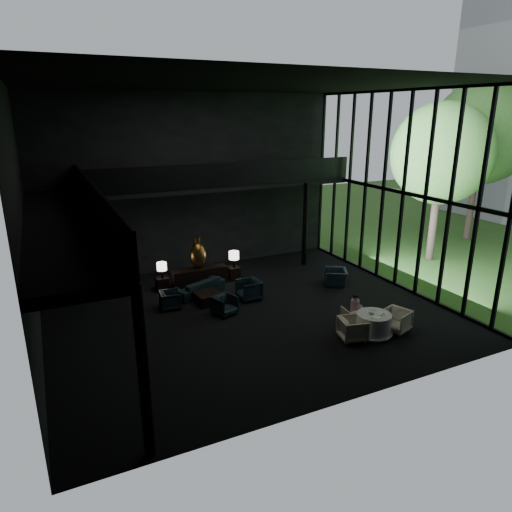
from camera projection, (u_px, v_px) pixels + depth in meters
name	position (u px, v px, depth m)	size (l,w,h in m)	color
floor	(249.00, 313.00, 16.92)	(14.00, 12.00, 0.02)	black
ceiling	(248.00, 83.00, 14.50)	(14.00, 12.00, 0.02)	black
wall_back	(194.00, 184.00, 20.87)	(14.00, 0.04, 8.00)	black
wall_front	(356.00, 254.00, 10.55)	(14.00, 0.04, 8.00)	black
wall_left	(23.00, 229.00, 12.83)	(0.04, 12.00, 8.00)	black
curtain_wall	(403.00, 192.00, 18.57)	(0.20, 12.00, 8.00)	black
mezzanine_left	(61.00, 225.00, 13.24)	(2.00, 12.00, 0.25)	black
mezzanine_back	(222.00, 185.00, 20.42)	(12.00, 2.00, 0.25)	black
railing_left	(95.00, 202.00, 13.47)	(0.06, 12.00, 1.00)	black
railing_back	(231.00, 174.00, 19.38)	(12.00, 0.06, 1.00)	black
column_sw	(143.00, 374.00, 9.36)	(0.24, 0.24, 4.00)	black
column_nw	(84.00, 240.00, 19.16)	(0.24, 0.24, 4.00)	black
column_ne	(305.00, 225.00, 21.73)	(0.24, 0.24, 4.00)	black
tree_near	(442.00, 154.00, 21.58)	(4.80, 4.80, 7.65)	#382D23
tree_far	(481.00, 134.00, 25.13)	(5.60, 5.60, 8.80)	#382D23
console	(200.00, 277.00, 19.56)	(2.39, 0.54, 0.76)	black
bronze_urn	(198.00, 254.00, 19.40)	(0.73, 0.73, 1.35)	olive
side_table_left	(162.00, 284.00, 19.06)	(0.50, 0.50, 0.56)	black
table_lamp_left	(162.00, 267.00, 18.75)	(0.40, 0.40, 0.68)	black
side_table_right	(233.00, 273.00, 20.31)	(0.52, 0.52, 0.57)	black
table_lamp_right	(234.00, 256.00, 20.00)	(0.44, 0.44, 0.74)	black
sofa	(199.00, 284.00, 18.57)	(2.32, 0.68, 0.91)	#1E3041
lounge_armchair_west	(170.00, 299.00, 17.25)	(0.71, 0.67, 0.73)	#1C2C34
lounge_armchair_east	(249.00, 288.00, 18.06)	(0.95, 0.89, 0.97)	#263643
lounge_armchair_south	(225.00, 304.00, 16.74)	(0.77, 0.72, 0.79)	#192E37
window_armchair	(336.00, 275.00, 19.63)	(0.97, 0.63, 0.85)	#223542
coffee_table	(208.00, 298.00, 17.78)	(0.95, 0.95, 0.42)	black
dining_table	(373.00, 326.00, 15.21)	(1.30, 1.30, 0.75)	white
dining_chair_north	(354.00, 316.00, 15.91)	(0.64, 0.60, 0.66)	beige
dining_chair_east	(396.00, 318.00, 15.44)	(0.88, 0.83, 0.91)	beige
dining_chair_west	(353.00, 327.00, 14.84)	(0.87, 0.82, 0.90)	silver
child	(355.00, 303.00, 15.91)	(0.30, 0.30, 0.65)	#C79DAD
plate_a	(375.00, 317.00, 14.82)	(0.26, 0.26, 0.02)	white
plate_b	(374.00, 309.00, 15.43)	(0.23, 0.23, 0.02)	white
saucer	(383.00, 314.00, 15.09)	(0.17, 0.17, 0.01)	white
coffee_cup	(384.00, 313.00, 15.06)	(0.08, 0.08, 0.06)	white
cereal_bowl	(371.00, 313.00, 15.06)	(0.17, 0.17, 0.09)	white
cream_pot	(382.00, 315.00, 14.94)	(0.05, 0.05, 0.06)	#99999E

